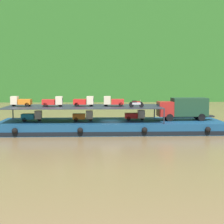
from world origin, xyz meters
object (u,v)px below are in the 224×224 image
mini_truck_lower_aft (83,116)px  motorcycle_upper_port (136,104)px  motorcycle_upper_centre (136,103)px  mini_truck_lower_stern (32,116)px  mini_truck_upper_stern (21,101)px  covered_lorry (184,108)px  mini_truck_upper_fore (84,101)px  mini_truck_upper_mid (53,102)px  mini_truck_upper_bow (113,101)px  mini_truck_lower_mid (135,115)px  cargo_barge (111,126)px

mini_truck_lower_aft → motorcycle_upper_port: size_ratio=1.45×
mini_truck_lower_aft → motorcycle_upper_centre: bearing=0.6°
mini_truck_lower_stern → mini_truck_upper_stern: 2.47m
covered_lorry → mini_truck_upper_stern: (-22.30, -0.09, 1.00)m
mini_truck_lower_aft → mini_truck_upper_fore: bearing=-35.7°
motorcycle_upper_port → mini_truck_upper_mid: bearing=170.6°
mini_truck_upper_mid → motorcycle_upper_centre: bearing=2.2°
mini_truck_upper_mid → motorcycle_upper_port: bearing=-9.4°
mini_truck_upper_bow → motorcycle_upper_centre: 3.12m
mini_truck_upper_bow → motorcycle_upper_centre: (3.10, 0.28, -0.26)m
covered_lorry → mini_truck_upper_fore: size_ratio=2.84×
covered_lorry → mini_truck_lower_mid: (-6.71, 0.35, -1.00)m
mini_truck_lower_aft → mini_truck_upper_bow: (4.13, -0.21, 2.00)m
covered_lorry → mini_truck_upper_mid: mini_truck_upper_mid is taller
mini_truck_lower_stern → mini_truck_lower_aft: bearing=-1.9°
mini_truck_upper_fore → motorcycle_upper_port: 7.19m
mini_truck_upper_mid → mini_truck_upper_fore: size_ratio=0.99×
mini_truck_lower_aft → mini_truck_upper_mid: bearing=-174.9°
mini_truck_upper_fore → motorcycle_upper_port: mini_truck_upper_fore is taller
mini_truck_upper_bow → motorcycle_upper_port: bearing=-34.3°
mini_truck_upper_fore → motorcycle_upper_port: (6.88, -2.08, -0.26)m
covered_lorry → mini_truck_upper_mid: size_ratio=2.88×
mini_truck_upper_fore → mini_truck_lower_aft: bearing=144.3°
mini_truck_lower_stern → motorcycle_upper_centre: motorcycle_upper_centre is taller
covered_lorry → mini_truck_lower_mid: size_ratio=2.88×
mini_truck_upper_mid → motorcycle_upper_centre: mini_truck_upper_mid is taller
mini_truck_upper_stern → motorcycle_upper_centre: bearing=-0.4°
mini_truck_lower_aft → motorcycle_upper_port: 7.55m
mini_truck_upper_stern → mini_truck_upper_mid: size_ratio=1.02×
mini_truck_upper_stern → covered_lorry: bearing=0.2°
mini_truck_upper_mid → mini_truck_upper_stern: bearing=172.9°
cargo_barge → mini_truck_lower_aft: mini_truck_lower_aft is taller
motorcycle_upper_port → motorcycle_upper_centre: size_ratio=1.00×
motorcycle_upper_centre → mini_truck_upper_mid: bearing=-177.8°
covered_lorry → mini_truck_upper_mid: 17.96m
mini_truck_upper_mid → mini_truck_lower_stern: bearing=168.6°
mini_truck_lower_mid → mini_truck_upper_mid: 11.43m
mini_truck_upper_fore → motorcycle_upper_centre: size_ratio=1.47×
mini_truck_lower_aft → mini_truck_lower_mid: 7.22m
mini_truck_lower_stern → motorcycle_upper_centre: bearing=-0.7°
mini_truck_upper_stern → mini_truck_upper_fore: bearing=-1.9°
mini_truck_lower_mid → mini_truck_upper_stern: size_ratio=0.99×
mini_truck_upper_mid → motorcycle_upper_port: 11.19m
mini_truck_upper_stern → mini_truck_upper_mid: bearing=-7.1°
mini_truck_lower_mid → motorcycle_upper_port: 3.31m
motorcycle_upper_port → mini_truck_lower_mid: bearing=86.5°
cargo_barge → motorcycle_upper_port: bearing=-34.8°
cargo_barge → motorcycle_upper_port: motorcycle_upper_port is taller
mini_truck_upper_stern → mini_truck_upper_fore: (8.53, -0.29, 0.00)m
motorcycle_upper_centre → mini_truck_upper_stern: bearing=179.6°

